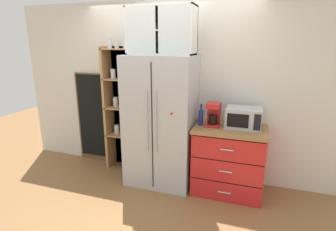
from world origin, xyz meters
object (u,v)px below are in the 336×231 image
(refrigerator, at_px, (161,121))
(mug_sage, at_px, (231,123))
(bottle_cobalt, at_px, (201,116))
(chalkboard_menu, at_px, (94,118))
(coffee_maker, at_px, (214,114))
(microwave, at_px, (244,118))

(refrigerator, relative_size, mug_sage, 14.89)
(bottle_cobalt, distance_m, chalkboard_menu, 1.92)
(coffee_maker, relative_size, bottle_cobalt, 1.10)
(coffee_maker, bearing_deg, refrigerator, -177.67)
(refrigerator, xyz_separation_m, coffee_maker, (0.72, 0.03, 0.16))
(microwave, height_order, mug_sage, microwave)
(microwave, relative_size, bottle_cobalt, 1.56)
(coffee_maker, bearing_deg, bottle_cobalt, -173.05)
(coffee_maker, distance_m, mug_sage, 0.26)
(coffee_maker, height_order, bottle_cobalt, coffee_maker)
(microwave, relative_size, coffee_maker, 1.42)
(refrigerator, xyz_separation_m, chalkboard_menu, (-1.32, 0.31, -0.15))
(mug_sage, relative_size, bottle_cobalt, 0.43)
(mug_sage, bearing_deg, coffee_maker, -177.32)
(mug_sage, bearing_deg, bottle_cobalt, -175.55)
(refrigerator, distance_m, mug_sage, 0.96)
(coffee_maker, xyz_separation_m, mug_sage, (0.23, 0.01, -0.11))
(microwave, bearing_deg, bottle_cobalt, -173.48)
(refrigerator, relative_size, microwave, 4.12)
(refrigerator, height_order, coffee_maker, refrigerator)
(microwave, height_order, chalkboard_menu, chalkboard_menu)
(refrigerator, distance_m, microwave, 1.11)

